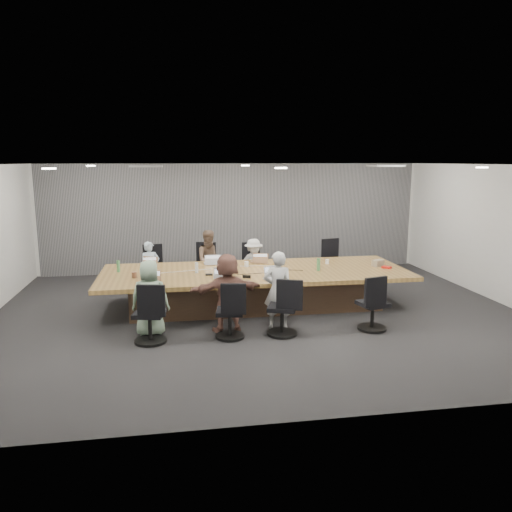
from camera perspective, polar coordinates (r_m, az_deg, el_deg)
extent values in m
cube|color=#262527|center=(9.57, 0.40, -6.64)|extent=(10.00, 8.00, 0.00)
cube|color=white|center=(9.12, 0.42, 10.38)|extent=(10.00, 8.00, 0.00)
cube|color=silver|center=(13.16, -2.58, 4.42)|extent=(10.00, 0.00, 2.80)
cube|color=silver|center=(5.43, 7.67, -5.02)|extent=(10.00, 0.00, 2.80)
cube|color=silver|center=(11.23, 26.46, 2.17)|extent=(0.00, 8.00, 2.80)
cube|color=slate|center=(13.09, -2.54, 4.38)|extent=(9.80, 0.04, 2.80)
cube|color=#4B3324|center=(9.95, -0.09, -3.97)|extent=(4.80, 1.40, 0.66)
cube|color=olive|center=(9.86, -0.10, -1.89)|extent=(6.00, 2.20, 0.08)
imported|color=#A6BBD0|center=(11.09, -12.00, -1.35)|extent=(0.48, 0.37, 1.15)
cube|color=#8C6647|center=(10.52, -12.16, -1.05)|extent=(0.34, 0.28, 0.02)
imported|color=brown|center=(11.08, -5.23, -0.58)|extent=(0.73, 0.61, 1.37)
cube|color=#B2B2B7|center=(10.53, -5.02, -0.83)|extent=(0.36, 0.25, 0.02)
imported|color=#AFAFAF|center=(11.22, -0.28, -0.96)|extent=(0.83, 0.60, 1.16)
cube|color=#8C6647|center=(10.65, 0.19, -0.66)|extent=(0.36, 0.28, 0.02)
imported|color=gray|center=(8.45, -12.03, -4.72)|extent=(0.67, 0.47, 1.28)
cube|color=#8C6647|center=(8.96, -11.91, -3.12)|extent=(0.33, 0.24, 0.02)
imported|color=brown|center=(8.47, -3.30, -4.19)|extent=(1.31, 0.60, 1.36)
cube|color=#B2B2B7|center=(8.99, -3.68, -2.85)|extent=(0.32, 0.24, 0.02)
imported|color=#ADADAD|center=(8.61, 2.52, -3.92)|extent=(0.56, 0.43, 1.36)
cube|color=#B2B2B7|center=(9.11, 1.81, -2.64)|extent=(0.31, 0.24, 0.02)
cylinder|color=#4B8C50|center=(10.05, -15.46, -1.13)|extent=(0.08, 0.08, 0.23)
cylinder|color=#4B8C50|center=(9.89, 7.15, -0.96)|extent=(0.08, 0.08, 0.25)
cylinder|color=silver|center=(9.69, -6.80, -1.33)|extent=(0.06, 0.06, 0.21)
cylinder|color=white|center=(10.19, -1.10, -0.93)|extent=(0.09, 0.09, 0.11)
cylinder|color=white|center=(10.57, 8.15, -0.65)|extent=(0.09, 0.09, 0.09)
cylinder|color=brown|center=(9.49, -13.75, -2.12)|extent=(0.10, 0.10, 0.11)
cube|color=black|center=(9.49, -5.39, -2.12)|extent=(0.14, 0.09, 0.03)
cube|color=black|center=(9.79, 2.18, -1.66)|extent=(0.15, 0.12, 0.03)
cube|color=black|center=(9.21, -1.08, -2.37)|extent=(0.15, 0.08, 0.06)
cube|color=gray|center=(10.55, 13.77, -0.78)|extent=(0.28, 0.24, 0.13)
cube|color=red|center=(10.39, 14.70, -1.26)|extent=(0.21, 0.21, 0.04)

